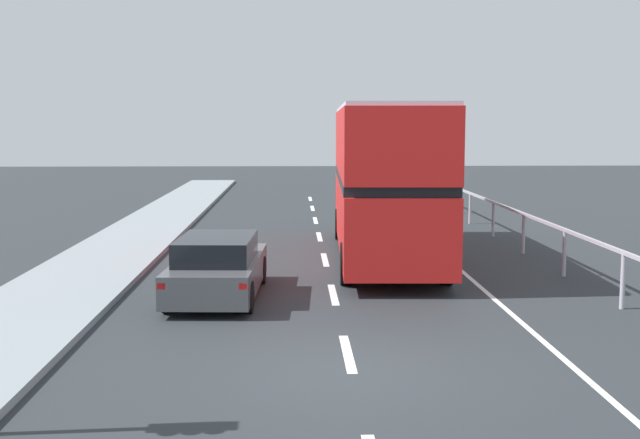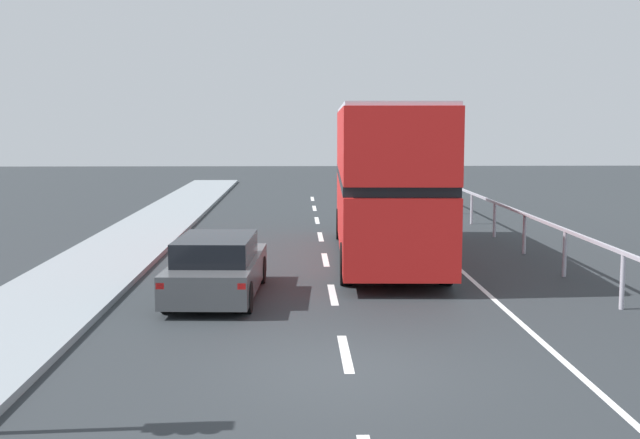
# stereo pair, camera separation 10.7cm
# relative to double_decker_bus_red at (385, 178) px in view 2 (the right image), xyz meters

# --- Properties ---
(ground_plane) EXTENTS (75.79, 120.00, 0.10)m
(ground_plane) POSITION_rel_double_decker_bus_red_xyz_m (-1.66, -10.02, -2.32)
(ground_plane) COLOR #292D31
(lane_paint_markings) EXTENTS (3.58, 46.00, 0.01)m
(lane_paint_markings) POSITION_rel_double_decker_bus_red_xyz_m (0.45, -1.56, -2.27)
(lane_paint_markings) COLOR silver
(lane_paint_markings) RESTS_ON ground
(bridge_side_railing) EXTENTS (0.10, 42.00, 1.20)m
(bridge_side_railing) POSITION_rel_double_decker_bus_red_xyz_m (4.15, -1.02, -1.31)
(bridge_side_railing) COLOR #B3ADBC
(bridge_side_railing) RESTS_ON ground
(double_decker_bus_red) EXTENTS (2.93, 10.56, 4.23)m
(double_decker_bus_red) POSITION_rel_double_decker_bus_red_xyz_m (0.00, 0.00, 0.00)
(double_decker_bus_red) COLOR red
(double_decker_bus_red) RESTS_ON ground
(hatchback_car_near) EXTENTS (1.98, 4.51, 1.35)m
(hatchback_car_near) POSITION_rel_double_decker_bus_red_xyz_m (-4.19, -4.86, -1.61)
(hatchback_car_near) COLOR #484B4E
(hatchback_car_near) RESTS_ON ground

